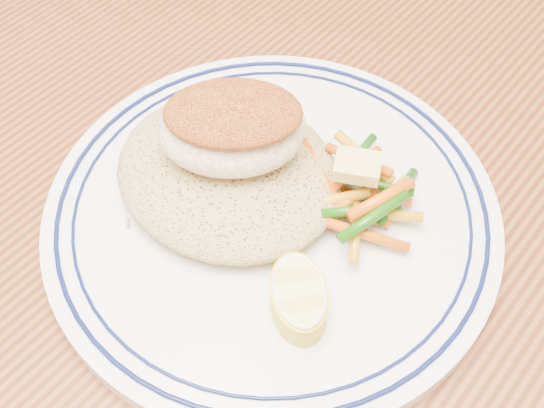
{
  "coord_description": "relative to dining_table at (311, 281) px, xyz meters",
  "views": [
    {
      "loc": [
        0.15,
        -0.23,
        1.13
      ],
      "look_at": [
        -0.02,
        -0.03,
        0.77
      ],
      "focal_mm": 45.0,
      "sensor_mm": 36.0,
      "label": 1
    }
  ],
  "objects": [
    {
      "name": "plate",
      "position": [
        -0.02,
        -0.03,
        0.11
      ],
      "size": [
        0.3,
        0.3,
        0.02
      ],
      "color": "silver",
      "rests_on": "dining_table"
    },
    {
      "name": "vegetable_pile",
      "position": [
        0.02,
        0.01,
        0.13
      ],
      "size": [
        0.1,
        0.09,
        0.03
      ],
      "color": "orange",
      "rests_on": "plate"
    },
    {
      "name": "lemon_wedge",
      "position": [
        0.04,
        -0.07,
        0.12
      ],
      "size": [
        0.07,
        0.07,
        0.02
      ],
      "color": "gold",
      "rests_on": "plate"
    },
    {
      "name": "butter_pat",
      "position": [
        0.02,
        0.01,
        0.14
      ],
      "size": [
        0.04,
        0.03,
        0.01
      ],
      "primitive_type": "cube",
      "rotation": [
        0.0,
        0.0,
        0.49
      ],
      "color": "#E8CE71",
      "rests_on": "vegetable_pile"
    },
    {
      "name": "dining_table",
      "position": [
        0.0,
        0.0,
        0.0
      ],
      "size": [
        1.5,
        0.9,
        0.75
      ],
      "color": "#4F240F",
      "rests_on": "ground"
    },
    {
      "name": "rice_pilaf",
      "position": [
        -0.05,
        -0.03,
        0.13
      ],
      "size": [
        0.16,
        0.14,
        0.03
      ],
      "primitive_type": "ellipsoid",
      "color": "#9F834F",
      "rests_on": "plate"
    },
    {
      "name": "fish_fillet",
      "position": [
        -0.06,
        -0.02,
        0.16
      ],
      "size": [
        0.11,
        0.11,
        0.05
      ],
      "color": "#F3E4C9",
      "rests_on": "rice_pilaf"
    }
  ]
}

